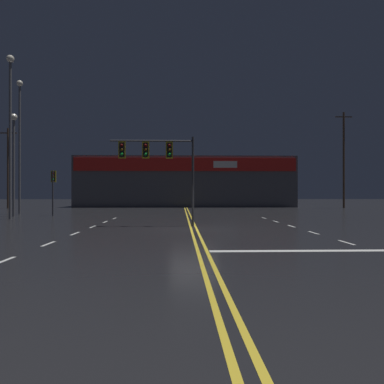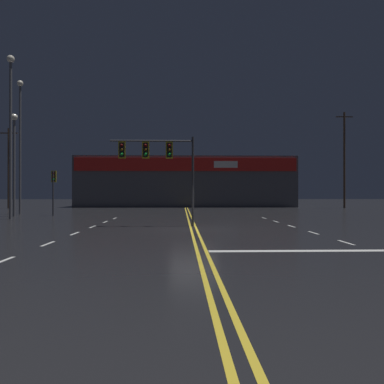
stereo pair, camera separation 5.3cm
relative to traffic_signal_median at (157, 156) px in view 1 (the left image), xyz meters
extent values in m
plane|color=black|center=(2.12, -2.20, -4.11)|extent=(200.00, 200.00, 0.00)
cube|color=gold|center=(1.97, -2.20, -4.11)|extent=(0.12, 60.00, 0.01)
cube|color=gold|center=(2.27, -2.20, -4.11)|extent=(0.12, 60.00, 0.01)
cube|color=silver|center=(-3.63, -11.20, -4.11)|extent=(0.12, 1.40, 0.01)
cube|color=silver|center=(-3.63, -7.60, -4.11)|extent=(0.12, 1.40, 0.01)
cube|color=silver|center=(-3.63, -4.00, -4.11)|extent=(0.12, 1.40, 0.01)
cube|color=silver|center=(-3.63, -0.40, -4.11)|extent=(0.12, 1.40, 0.01)
cube|color=silver|center=(-3.63, 3.20, -4.11)|extent=(0.12, 1.40, 0.01)
cube|color=silver|center=(-3.63, 6.80, -4.11)|extent=(0.12, 1.40, 0.01)
cube|color=silver|center=(7.87, -7.60, -4.11)|extent=(0.12, 1.40, 0.01)
cube|color=silver|center=(7.87, -4.00, -4.11)|extent=(0.12, 1.40, 0.01)
cube|color=silver|center=(7.87, -0.40, -4.11)|extent=(0.12, 1.40, 0.01)
cube|color=silver|center=(7.87, 3.20, -4.11)|extent=(0.12, 1.40, 0.01)
cube|color=silver|center=(7.87, 6.80, -4.11)|extent=(0.12, 1.40, 0.01)
cube|color=silver|center=(7.87, -9.63, -4.11)|extent=(11.04, 0.40, 0.01)
cylinder|color=#38383D|center=(2.13, 0.01, -1.49)|extent=(0.14, 0.14, 5.25)
cylinder|color=#38383D|center=(-0.30, 0.01, 0.89)|extent=(4.85, 0.10, 0.10)
cube|color=black|center=(0.74, 0.01, 0.35)|extent=(0.28, 0.24, 0.84)
cube|color=gold|center=(0.74, 0.01, 0.35)|extent=(0.42, 0.08, 0.99)
sphere|color=#500705|center=(0.74, -0.14, 0.60)|extent=(0.17, 0.17, 0.17)
sphere|color=#543707|center=(0.74, -0.14, 0.35)|extent=(0.17, 0.17, 0.17)
sphere|color=green|center=(0.74, -0.14, 0.09)|extent=(0.17, 0.17, 0.17)
cube|color=black|center=(-0.64, 0.01, 0.35)|extent=(0.28, 0.24, 0.84)
cube|color=gold|center=(-0.64, 0.01, 0.35)|extent=(0.42, 0.08, 0.99)
sphere|color=#500705|center=(-0.64, -0.14, 0.60)|extent=(0.17, 0.17, 0.17)
sphere|color=#543707|center=(-0.64, -0.14, 0.35)|extent=(0.17, 0.17, 0.17)
sphere|color=green|center=(-0.64, -0.14, 0.09)|extent=(0.17, 0.17, 0.17)
cube|color=black|center=(-2.03, 0.01, 0.35)|extent=(0.28, 0.24, 0.84)
cube|color=gold|center=(-2.03, 0.01, 0.35)|extent=(0.42, 0.08, 0.99)
sphere|color=#500705|center=(-2.03, -0.14, 0.60)|extent=(0.17, 0.17, 0.17)
sphere|color=#543707|center=(-2.03, -0.14, 0.35)|extent=(0.17, 0.17, 0.17)
sphere|color=green|center=(-2.03, -0.14, 0.09)|extent=(0.17, 0.17, 0.17)
cylinder|color=#38383D|center=(-9.43, 10.08, -2.20)|extent=(0.13, 0.13, 3.82)
cube|color=black|center=(-9.43, 10.26, -0.76)|extent=(0.28, 0.24, 0.84)
cube|color=gold|center=(-9.43, 10.26, -0.76)|extent=(0.42, 0.08, 0.99)
sphere|color=#500705|center=(-9.43, 10.10, -0.51)|extent=(0.17, 0.17, 0.17)
sphere|color=#543707|center=(-9.43, 10.10, -0.76)|extent=(0.17, 0.17, 0.17)
sphere|color=green|center=(-9.43, 10.10, -1.01)|extent=(0.17, 0.17, 0.17)
cylinder|color=#59595E|center=(-12.41, 9.42, -0.08)|extent=(0.20, 0.20, 8.07)
sphere|color=silver|center=(-12.41, 9.42, 4.12)|extent=(0.56, 0.56, 0.56)
cylinder|color=#59595E|center=(-13.45, 13.00, 1.84)|extent=(0.20, 0.20, 11.91)
sphere|color=silver|center=(-13.45, 13.00, 7.97)|extent=(0.56, 0.56, 0.56)
cylinder|color=#59595E|center=(-11.22, 6.11, 1.75)|extent=(0.20, 0.20, 11.72)
sphere|color=silver|center=(-11.22, 6.11, 7.78)|extent=(0.56, 0.56, 0.56)
cube|color=#4C4C51|center=(2.12, 33.26, -0.60)|extent=(30.45, 10.00, 7.02)
cube|color=red|center=(2.12, 28.16, 1.68)|extent=(29.84, 0.20, 1.76)
cube|color=white|center=(7.44, 28.11, 1.68)|extent=(3.20, 0.16, 0.90)
cylinder|color=#4C3828|center=(-20.40, 26.00, 0.96)|extent=(0.26, 0.26, 10.14)
cube|color=#4C3828|center=(-20.40, 26.00, 5.43)|extent=(2.20, 0.12, 0.12)
cylinder|color=#4C3828|center=(22.68, 26.00, 2.12)|extent=(0.26, 0.26, 12.46)
cube|color=#4C3828|center=(22.68, 26.00, 7.75)|extent=(2.20, 0.12, 0.12)
camera|label=1|loc=(1.38, -21.97, -2.19)|focal=35.00mm
camera|label=2|loc=(1.43, -21.98, -2.19)|focal=35.00mm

